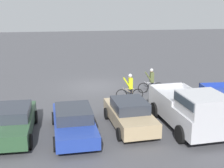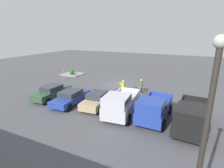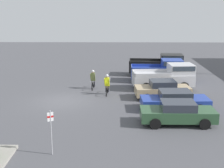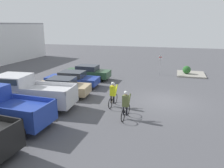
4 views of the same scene
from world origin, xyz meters
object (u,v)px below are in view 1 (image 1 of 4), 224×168
(sedan_2, at_px, (14,121))
(cyclist_0, at_px, (130,87))
(sedan_1, at_px, (74,121))
(cyclist_1, at_px, (151,81))
(pickup_truck_2, at_px, (190,109))
(sedan_0, at_px, (129,114))

(sedan_2, bearing_deg, cyclist_0, -145.23)
(sedan_1, distance_m, cyclist_0, 6.16)
(sedan_1, height_order, cyclist_1, cyclist_1)
(pickup_truck_2, bearing_deg, sedan_0, -16.80)
(sedan_0, height_order, cyclist_1, cyclist_1)
(sedan_0, bearing_deg, cyclist_0, -102.30)
(pickup_truck_2, relative_size, sedan_2, 1.18)
(pickup_truck_2, distance_m, sedan_2, 8.48)
(cyclist_0, height_order, cyclist_1, cyclist_0)
(sedan_0, bearing_deg, pickup_truck_2, 163.20)
(pickup_truck_2, height_order, sedan_2, pickup_truck_2)
(pickup_truck_2, height_order, cyclist_1, pickup_truck_2)
(pickup_truck_2, bearing_deg, sedan_2, -4.80)
(cyclist_1, bearing_deg, pickup_truck_2, 90.96)
(pickup_truck_2, distance_m, cyclist_1, 6.56)
(sedan_2, height_order, cyclist_0, cyclist_0)
(pickup_truck_2, relative_size, sedan_1, 1.12)
(sedan_1, height_order, sedan_2, sedan_2)
(pickup_truck_2, distance_m, sedan_1, 5.67)
(sedan_2, distance_m, cyclist_1, 10.17)
(pickup_truck_2, xyz_separation_m, cyclist_1, (0.11, -6.55, -0.31))
(sedan_0, relative_size, cyclist_0, 2.48)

